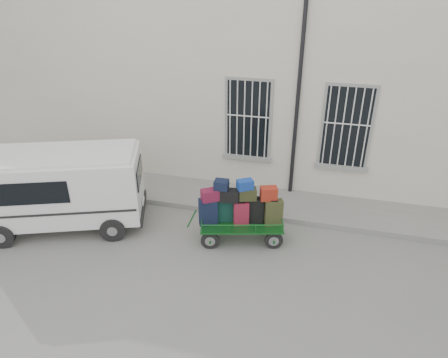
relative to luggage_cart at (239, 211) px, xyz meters
The scene contains 5 objects.
ground 0.91m from the luggage_cart, 83.22° to the right, with size 80.00×80.00×0.00m, color slate.
building 5.63m from the luggage_cart, 89.61° to the left, with size 24.00×5.15×6.00m.
sidewalk 2.06m from the luggage_cart, 88.96° to the left, with size 24.00×1.70×0.15m, color gray.
luggage_cart is the anchor object (origin of this frame).
van 4.58m from the luggage_cart, behind, with size 4.38×3.02×2.05m.
Camera 1 is at (1.68, -7.73, 5.86)m, focal length 32.00 mm.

